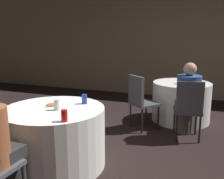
{
  "coord_description": "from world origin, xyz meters",
  "views": [
    {
      "loc": [
        1.55,
        -2.39,
        1.57
      ],
      "look_at": [
        0.35,
        0.82,
        0.83
      ],
      "focal_mm": 40.0,
      "sensor_mm": 36.0,
      "label": 1
    }
  ],
  "objects_px": {
    "pizza_plate_near": "(52,105)",
    "bottle_far": "(187,77)",
    "table_far": "(181,102)",
    "soda_can_blue": "(84,99)",
    "chair_far_southwest": "(140,98)",
    "soda_can_silver": "(57,105)",
    "soda_can_red": "(64,116)",
    "table_near": "(55,137)",
    "chair_far_south": "(189,105)",
    "person_blue_shirt": "(187,99)"
  },
  "relations": [
    {
      "from": "table_near",
      "to": "soda_can_silver",
      "type": "xyz_separation_m",
      "value": [
        0.09,
        -0.06,
        0.43
      ]
    },
    {
      "from": "table_near",
      "to": "chair_far_southwest",
      "type": "bearing_deg",
      "value": 66.46
    },
    {
      "from": "bottle_far",
      "to": "table_near",
      "type": "bearing_deg",
      "value": -122.18
    },
    {
      "from": "table_near",
      "to": "pizza_plate_near",
      "type": "relative_size",
      "value": 5.77
    },
    {
      "from": "table_near",
      "to": "soda_can_red",
      "type": "height_order",
      "value": "soda_can_red"
    },
    {
      "from": "pizza_plate_near",
      "to": "soda_can_blue",
      "type": "relative_size",
      "value": 1.73
    },
    {
      "from": "chair_far_south",
      "to": "soda_can_blue",
      "type": "bearing_deg",
      "value": -150.99
    },
    {
      "from": "table_far",
      "to": "chair_far_southwest",
      "type": "bearing_deg",
      "value": -130.0
    },
    {
      "from": "table_far",
      "to": "chair_far_south",
      "type": "xyz_separation_m",
      "value": [
        0.19,
        -0.92,
        0.19
      ]
    },
    {
      "from": "chair_far_southwest",
      "to": "soda_can_blue",
      "type": "bearing_deg",
      "value": -68.3
    },
    {
      "from": "person_blue_shirt",
      "to": "soda_can_silver",
      "type": "distance_m",
      "value": 2.06
    },
    {
      "from": "chair_far_south",
      "to": "soda_can_red",
      "type": "bearing_deg",
      "value": -134.21
    },
    {
      "from": "table_far",
      "to": "chair_far_south",
      "type": "relative_size",
      "value": 1.13
    },
    {
      "from": "table_near",
      "to": "bottle_far",
      "type": "xyz_separation_m",
      "value": [
        1.36,
        2.16,
        0.49
      ]
    },
    {
      "from": "soda_can_silver",
      "to": "bottle_far",
      "type": "xyz_separation_m",
      "value": [
        1.27,
        2.22,
        0.06
      ]
    },
    {
      "from": "table_far",
      "to": "bottle_far",
      "type": "height_order",
      "value": "bottle_far"
    },
    {
      "from": "person_blue_shirt",
      "to": "soda_can_blue",
      "type": "xyz_separation_m",
      "value": [
        -1.17,
        -1.19,
        0.18
      ]
    },
    {
      "from": "table_far",
      "to": "soda_can_silver",
      "type": "distance_m",
      "value": 2.64
    },
    {
      "from": "chair_far_south",
      "to": "bottle_far",
      "type": "distance_m",
      "value": 0.88
    },
    {
      "from": "table_near",
      "to": "chair_far_southwest",
      "type": "relative_size",
      "value": 1.3
    },
    {
      "from": "bottle_far",
      "to": "soda_can_silver",
      "type": "bearing_deg",
      "value": -119.81
    },
    {
      "from": "soda_can_red",
      "to": "soda_can_silver",
      "type": "height_order",
      "value": "same"
    },
    {
      "from": "soda_can_red",
      "to": "soda_can_silver",
      "type": "distance_m",
      "value": 0.42
    },
    {
      "from": "chair_far_south",
      "to": "person_blue_shirt",
      "type": "relative_size",
      "value": 0.79
    },
    {
      "from": "table_near",
      "to": "soda_can_blue",
      "type": "bearing_deg",
      "value": 49.05
    },
    {
      "from": "person_blue_shirt",
      "to": "chair_far_south",
      "type": "bearing_deg",
      "value": -90.0
    },
    {
      "from": "table_near",
      "to": "table_far",
      "type": "xyz_separation_m",
      "value": [
        1.27,
        2.26,
        0.0
      ]
    },
    {
      "from": "chair_far_south",
      "to": "chair_far_southwest",
      "type": "bearing_deg",
      "value": 154.19
    },
    {
      "from": "chair_far_southwest",
      "to": "pizza_plate_near",
      "type": "height_order",
      "value": "chair_far_southwest"
    },
    {
      "from": "soda_can_silver",
      "to": "table_far",
      "type": "bearing_deg",
      "value": 62.86
    },
    {
      "from": "soda_can_blue",
      "to": "bottle_far",
      "type": "xyz_separation_m",
      "value": [
        1.1,
        1.86,
        0.06
      ]
    },
    {
      "from": "chair_far_southwest",
      "to": "bottle_far",
      "type": "distance_m",
      "value": 0.97
    },
    {
      "from": "chair_far_south",
      "to": "bottle_far",
      "type": "bearing_deg",
      "value": 85.85
    },
    {
      "from": "chair_far_southwest",
      "to": "soda_can_silver",
      "type": "bearing_deg",
      "value": -70.03
    },
    {
      "from": "table_far",
      "to": "chair_far_south",
      "type": "bearing_deg",
      "value": -78.39
    },
    {
      "from": "chair_far_south",
      "to": "pizza_plate_near",
      "type": "bearing_deg",
      "value": -152.28
    },
    {
      "from": "table_near",
      "to": "table_far",
      "type": "distance_m",
      "value": 2.59
    },
    {
      "from": "bottle_far",
      "to": "soda_can_blue",
      "type": "bearing_deg",
      "value": -120.58
    },
    {
      "from": "soda_can_red",
      "to": "bottle_far",
      "type": "xyz_separation_m",
      "value": [
        0.98,
        2.53,
        0.06
      ]
    },
    {
      "from": "soda_can_red",
      "to": "bottle_far",
      "type": "relative_size",
      "value": 0.5
    },
    {
      "from": "pizza_plate_near",
      "to": "soda_can_silver",
      "type": "distance_m",
      "value": 0.21
    },
    {
      "from": "chair_far_southwest",
      "to": "soda_can_red",
      "type": "xyz_separation_m",
      "value": [
        -0.29,
        -1.91,
        0.24
      ]
    },
    {
      "from": "pizza_plate_near",
      "to": "soda_can_blue",
      "type": "distance_m",
      "value": 0.4
    },
    {
      "from": "person_blue_shirt",
      "to": "soda_can_silver",
      "type": "relative_size",
      "value": 9.71
    },
    {
      "from": "table_far",
      "to": "bottle_far",
      "type": "xyz_separation_m",
      "value": [
        0.08,
        -0.1,
        0.49
      ]
    },
    {
      "from": "soda_can_silver",
      "to": "soda_can_blue",
      "type": "xyz_separation_m",
      "value": [
        0.17,
        0.36,
        0.0
      ]
    },
    {
      "from": "soda_can_red",
      "to": "bottle_far",
      "type": "height_order",
      "value": "bottle_far"
    },
    {
      "from": "table_far",
      "to": "soda_can_blue",
      "type": "distance_m",
      "value": 2.25
    },
    {
      "from": "table_far",
      "to": "soda_can_silver",
      "type": "xyz_separation_m",
      "value": [
        -1.19,
        -2.32,
        0.43
      ]
    },
    {
      "from": "pizza_plate_near",
      "to": "bottle_far",
      "type": "distance_m",
      "value": 2.52
    }
  ]
}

